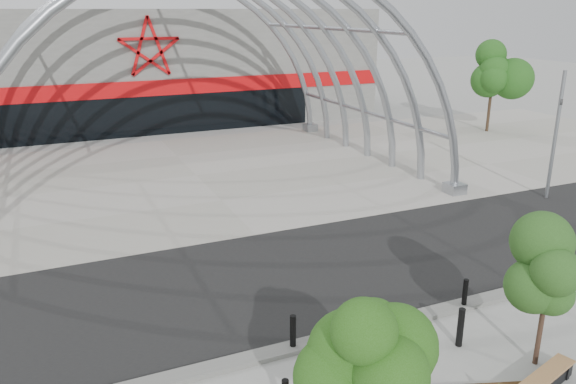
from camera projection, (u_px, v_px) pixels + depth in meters
ground at (349, 330)px, 14.70m from camera, size 140.00×140.00×0.00m
road at (294, 274)px, 17.74m from camera, size 140.00×7.00×0.02m
forecourt at (196, 176)px, 28.19m from camera, size 60.00×17.00×0.04m
kerb at (354, 332)px, 14.47m from camera, size 60.00×0.50×0.12m
arena_building at (132, 64)px, 42.58m from camera, size 34.00×15.24×8.00m
vault_canopy at (196, 176)px, 28.19m from camera, size 20.80×15.80×20.36m
signal_pole at (556, 133)px, 24.03m from camera, size 0.30×0.79×5.58m
street_tree_0 at (368, 358)px, 9.01m from camera, size 1.63×1.63×3.71m
street_tree_1 at (550, 267)px, 12.53m from camera, size 1.48×1.48×3.49m
bench_1 at (546, 380)px, 12.38m from camera, size 1.91×0.91×0.39m
bollard_1 at (293, 333)px, 13.68m from camera, size 0.15×0.15×0.95m
bollard_2 at (365, 329)px, 13.89m from camera, size 0.15×0.15×0.92m
bollard_3 at (460, 327)px, 13.85m from camera, size 0.17×0.17×1.03m
bollard_4 at (465, 294)px, 15.63m from camera, size 0.14×0.14×0.88m
bg_tree_1 at (494, 68)px, 37.06m from camera, size 2.70×2.70×5.91m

